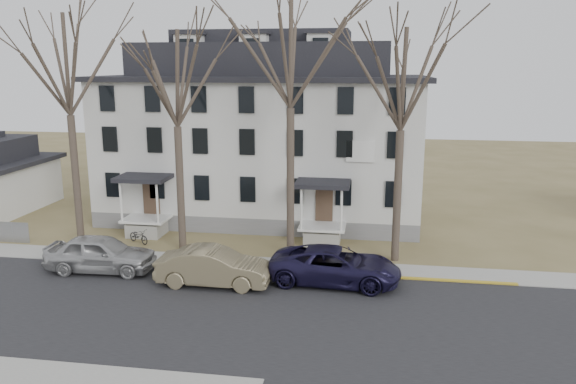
% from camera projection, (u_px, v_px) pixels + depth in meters
% --- Properties ---
extents(ground, '(120.00, 120.00, 0.00)m').
position_uv_depth(ground, '(224.00, 340.00, 20.74)').
color(ground, olive).
rests_on(ground, ground).
extents(main_road, '(120.00, 10.00, 0.04)m').
position_uv_depth(main_road, '(237.00, 316.00, 22.67)').
color(main_road, '#27272A').
rests_on(main_road, ground).
extents(far_sidewalk, '(120.00, 2.00, 0.08)m').
position_uv_depth(far_sidewalk, '(266.00, 265.00, 28.45)').
color(far_sidewalk, '#A09F97').
rests_on(far_sidewalk, ground).
extents(yellow_curb, '(14.00, 0.25, 0.06)m').
position_uv_depth(yellow_curb, '(364.00, 277.00, 26.84)').
color(yellow_curb, gold).
rests_on(yellow_curb, ground).
extents(boarding_house, '(20.80, 12.36, 12.05)m').
position_uv_depth(boarding_house, '(264.00, 135.00, 37.15)').
color(boarding_house, slate).
rests_on(boarding_house, ground).
extents(tree_far_left, '(8.40, 8.40, 13.72)m').
position_uv_depth(tree_far_left, '(66.00, 57.00, 29.54)').
color(tree_far_left, '#473B31').
rests_on(tree_far_left, ground).
extents(tree_mid_left, '(7.80, 7.80, 12.74)m').
position_uv_depth(tree_mid_left, '(175.00, 71.00, 28.81)').
color(tree_mid_left, '#473B31').
rests_on(tree_mid_left, ground).
extents(tree_center, '(9.00, 9.00, 14.70)m').
position_uv_depth(tree_center, '(291.00, 41.00, 27.58)').
color(tree_center, '#473B31').
rests_on(tree_center, ground).
extents(tree_mid_right, '(7.80, 7.80, 12.74)m').
position_uv_depth(tree_mid_right, '(403.00, 72.00, 27.09)').
color(tree_mid_right, '#473B31').
rests_on(tree_mid_right, ground).
extents(car_silver, '(5.40, 2.36, 1.81)m').
position_uv_depth(car_silver, '(101.00, 254.00, 27.38)').
color(car_silver, '#ABABAB').
rests_on(car_silver, ground).
extents(car_tan, '(5.23, 1.83, 1.72)m').
position_uv_depth(car_tan, '(214.00, 268.00, 25.69)').
color(car_tan, '#776C4F').
rests_on(car_tan, ground).
extents(car_navy, '(6.16, 3.11, 1.67)m').
position_uv_depth(car_navy, '(336.00, 266.00, 25.93)').
color(car_navy, '#181432').
rests_on(car_navy, ground).
extents(bicycle_left, '(1.63, 1.25, 0.82)m').
position_uv_depth(bicycle_left, '(139.00, 237.00, 31.83)').
color(bicycle_left, black).
rests_on(bicycle_left, ground).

